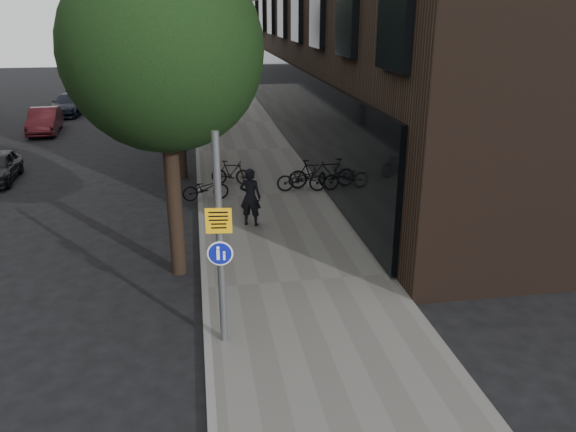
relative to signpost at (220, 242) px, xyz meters
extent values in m
plane|color=black|center=(1.68, -1.10, -2.18)|extent=(120.00, 120.00, 0.00)
cube|color=#5F5D58|center=(1.93, 8.90, -2.12)|extent=(4.50, 60.00, 0.12)
cube|color=slate|center=(-0.32, 8.90, -2.12)|extent=(0.15, 60.00, 0.13)
cylinder|color=black|center=(-0.92, 3.40, -0.58)|extent=(0.36, 0.36, 3.20)
sphere|color=black|center=(-0.92, 3.40, 3.12)|extent=(4.40, 4.40, 4.40)
sphere|color=black|center=(-0.52, 4.20, 2.12)|extent=(2.64, 2.64, 2.64)
cylinder|color=black|center=(-0.92, 11.90, -0.58)|extent=(0.36, 0.36, 3.20)
sphere|color=black|center=(-0.92, 11.90, 3.12)|extent=(5.00, 5.00, 5.00)
sphere|color=black|center=(-0.52, 12.70, 2.12)|extent=(3.00, 3.00, 3.00)
cylinder|color=black|center=(-0.92, 20.90, -0.58)|extent=(0.36, 0.36, 3.20)
sphere|color=black|center=(-0.92, 20.90, 3.12)|extent=(5.00, 5.00, 5.00)
sphere|color=black|center=(-0.52, 21.70, 2.12)|extent=(3.00, 3.00, 3.00)
cylinder|color=#595B5E|center=(0.00, 0.00, -0.02)|extent=(0.14, 0.14, 4.08)
cube|color=#D99A0B|center=(0.00, 0.00, 0.43)|extent=(0.47, 0.08, 0.47)
cylinder|color=#0D1595|center=(0.00, 0.00, -0.20)|extent=(0.42, 0.06, 0.42)
cylinder|color=white|center=(0.00, 0.00, -0.20)|extent=(0.47, 0.07, 0.47)
imported|color=black|center=(1.13, 6.06, -1.20)|extent=(0.74, 0.62, 1.73)
imported|color=black|center=(3.22, 9.05, -1.61)|extent=(1.78, 0.82, 0.90)
imported|color=black|center=(3.68, 9.33, -1.54)|extent=(1.77, 0.55, 1.05)
imported|color=black|center=(-0.12, 8.62, -1.66)|extent=(1.60, 0.72, 0.81)
imported|color=black|center=(0.85, 10.25, -1.62)|extent=(1.54, 0.78, 0.89)
imported|color=#55181F|center=(-8.13, 21.49, -1.54)|extent=(1.69, 4.02, 1.29)
imported|color=black|center=(-7.95, 27.11, -1.55)|extent=(2.19, 4.48, 1.26)
camera|label=1|loc=(-0.30, -9.44, 3.95)|focal=35.00mm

